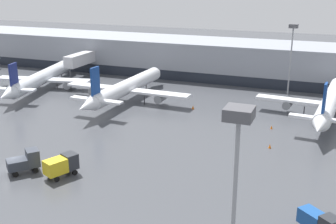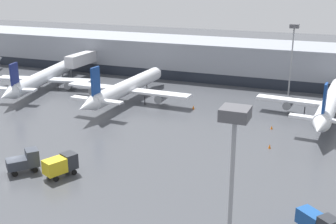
{
  "view_description": "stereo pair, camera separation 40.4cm",
  "coord_description": "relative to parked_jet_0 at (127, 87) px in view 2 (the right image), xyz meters",
  "views": [
    {
      "loc": [
        37.53,
        -39.83,
        24.1
      ],
      "look_at": [
        13.63,
        21.34,
        3.0
      ],
      "focal_mm": 45.0,
      "sensor_mm": 36.0,
      "label": 1
    },
    {
      "loc": [
        37.91,
        -39.68,
        24.1
      ],
      "look_at": [
        13.63,
        21.34,
        3.0
      ],
      "focal_mm": 45.0,
      "sensor_mm": 36.0,
      "label": 2
    }
  ],
  "objects": [
    {
      "name": "ground_plane",
      "position": [
        0.19,
        -33.56,
        -2.91
      ],
      "size": [
        320.0,
        320.0,
        0.0
      ],
      "primitive_type": "plane",
      "color": "#424449"
    },
    {
      "name": "terminal_building",
      "position": [
        0.12,
        28.39,
        1.58
      ],
      "size": [
        160.0,
        26.52,
        9.0
      ],
      "color": "gray",
      "rests_on": "ground_plane"
    },
    {
      "name": "parked_jet_0",
      "position": [
        0.0,
        0.0,
        0.0
      ],
      "size": [
        26.89,
        33.48,
        9.2
      ],
      "rotation": [
        0.0,
        0.0,
        1.54
      ],
      "color": "silver",
      "rests_on": "ground_plane"
    },
    {
      "name": "parked_jet_2",
      "position": [
        38.5,
        3.55,
        0.08
      ],
      "size": [
        26.29,
        33.93,
        8.99
      ],
      "rotation": [
        0.0,
        0.0,
        1.49
      ],
      "color": "silver",
      "rests_on": "ground_plane"
    },
    {
      "name": "parked_jet_4",
      "position": [
        -22.28,
        2.7,
        -0.36
      ],
      "size": [
        21.99,
        36.06,
        8.14
      ],
      "rotation": [
        0.0,
        0.0,
        1.78
      ],
      "color": "silver",
      "rests_on": "ground_plane"
    },
    {
      "name": "service_truck_0",
      "position": [
        38.46,
        -35.08,
        -1.39
      ],
      "size": [
        4.21,
        3.88,
        2.69
      ],
      "rotation": [
        0.0,
        0.0,
        5.59
      ],
      "color": "#19478C",
      "rests_on": "ground_plane"
    },
    {
      "name": "service_truck_1",
      "position": [
        2.49,
        -33.86,
        -1.4
      ],
      "size": [
        4.16,
        4.36,
        2.9
      ],
      "rotation": [
        0.0,
        0.0,
        0.86
      ],
      "color": "#2D333D",
      "rests_on": "ground_plane"
    },
    {
      "name": "service_truck_2",
      "position": [
        7.61,
        -33.25,
        -1.31
      ],
      "size": [
        3.41,
        4.59,
        2.71
      ],
      "rotation": [
        0.0,
        0.0,
        1.16
      ],
      "color": "gold",
      "rests_on": "ground_plane"
    },
    {
      "name": "traffic_cone_0",
      "position": [
        14.16,
        0.09,
        -2.58
      ],
      "size": [
        0.46,
        0.46,
        0.68
      ],
      "color": "orange",
      "rests_on": "ground_plane"
    },
    {
      "name": "traffic_cone_2",
      "position": [
        30.79,
        -14.32,
        -2.57
      ],
      "size": [
        0.39,
        0.39,
        0.68
      ],
      "color": "orange",
      "rests_on": "ground_plane"
    },
    {
      "name": "traffic_cone_4",
      "position": [
        29.82,
        -5.77,
        -2.62
      ],
      "size": [
        0.39,
        0.39,
        0.59
      ],
      "color": "orange",
      "rests_on": "ground_plane"
    },
    {
      "name": "apron_light_mast_1",
      "position": [
        29.94,
        16.9,
        9.21
      ],
      "size": [
        1.8,
        1.8,
        15.0
      ],
      "color": "gray",
      "rests_on": "ground_plane"
    },
    {
      "name": "apron_light_mast_5",
      "position": [
        32.74,
        -48.35,
        10.16
      ],
      "size": [
        1.8,
        1.8,
        16.34
      ],
      "color": "gray",
      "rests_on": "ground_plane"
    }
  ]
}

